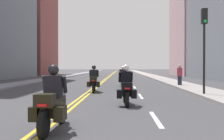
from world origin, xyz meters
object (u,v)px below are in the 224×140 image
Objects in this scene: motorcycle_1 at (126,89)px; traffic_light_near at (204,36)px; motorcycle_3 at (123,78)px; pedestrian_0 at (180,75)px; motorcycle_2 at (94,81)px; motorcycle_0 at (52,104)px.

traffic_light_near is (4.16, 3.41, 2.51)m from motorcycle_1.
motorcycle_1 reaches higher than motorcycle_3.
motorcycle_3 is 4.44m from pedestrian_0.
motorcycle_2 is 0.47× the size of traffic_light_near.
motorcycle_1 is at bearing -140.63° from traffic_light_near.
traffic_light_near reaches higher than motorcycle_0.
pedestrian_0 is at bearing 34.41° from motorcycle_2.
motorcycle_1 is 5.93m from traffic_light_near.
traffic_light_near is 7.12m from pedestrian_0.
pedestrian_0 reaches higher than motorcycle_1.
motorcycle_0 is 0.97× the size of motorcycle_3.
traffic_light_near is at bearing 36.97° from motorcycle_1.
motorcycle_0 is 1.03× the size of motorcycle_1.
motorcycle_2 reaches higher than motorcycle_3.
motorcycle_2 is at bearing 91.57° from motorcycle_0.
motorcycle_1 is 11.07m from pedestrian_0.
motorcycle_3 is (1.83, 4.89, 0.01)m from motorcycle_2.
motorcycle_1 is 5.74m from motorcycle_2.
motorcycle_3 is at bearing 121.28° from traffic_light_near.
pedestrian_0 is at bearing 87.98° from traffic_light_near.
motorcycle_2 is at bearing -116.56° from pedestrian_0.
pedestrian_0 is at bearing 64.18° from motorcycle_1.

